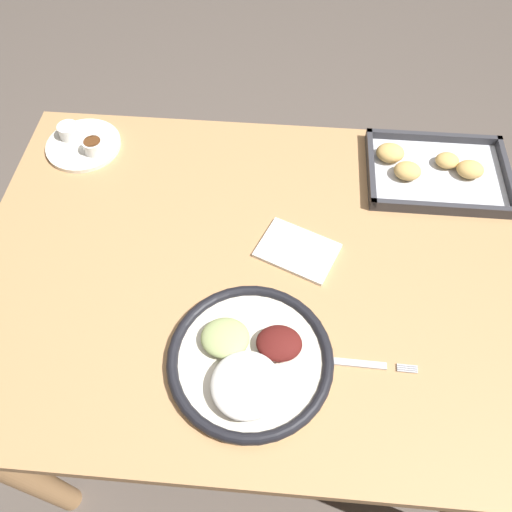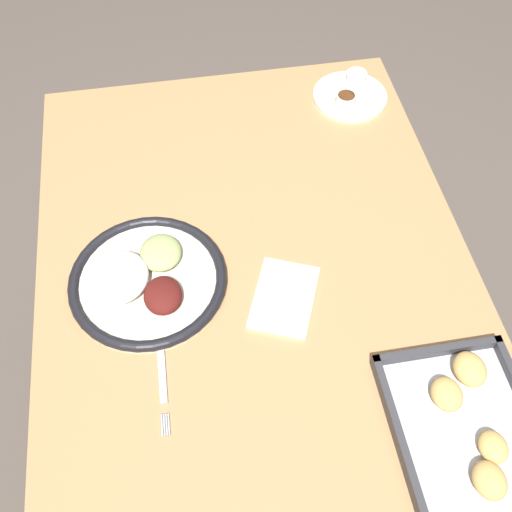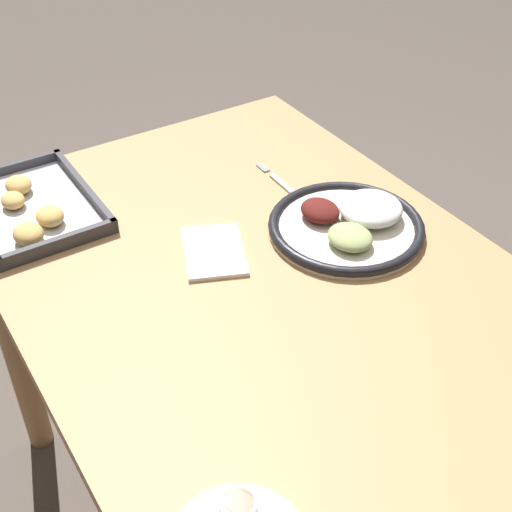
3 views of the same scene
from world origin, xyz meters
name	(u,v)px [view 2 (image 2 of 3)]	position (x,y,z in m)	size (l,w,h in m)	color
ground_plane	(256,412)	(0.00, 0.00, 0.00)	(8.00, 8.00, 0.00)	#564C44
dining_table	(256,298)	(0.00, 0.00, 0.64)	(1.10, 0.80, 0.76)	#AD7F51
dinner_plate	(144,279)	(0.01, -0.20, 0.78)	(0.29, 0.29, 0.05)	beige
fork	(162,368)	(0.18, -0.19, 0.77)	(0.20, 0.02, 0.00)	#B2B2B7
saucer_plate	(350,94)	(-0.42, 0.29, 0.78)	(0.17, 0.17, 0.04)	white
baking_tray	(469,432)	(0.37, 0.27, 0.78)	(0.31, 0.22, 0.04)	#333338
napkin	(284,297)	(0.08, 0.04, 0.77)	(0.18, 0.15, 0.01)	white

